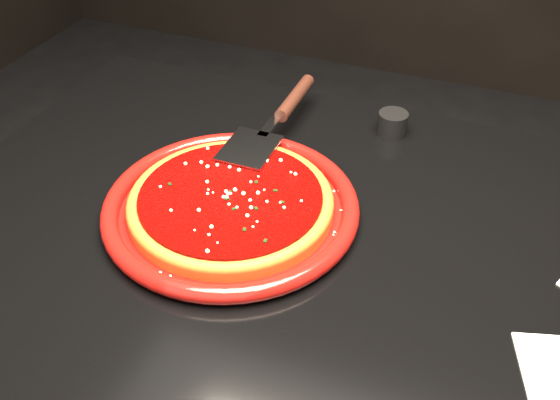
# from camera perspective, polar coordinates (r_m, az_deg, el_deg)

# --- Properties ---
(plate) EXTENTS (0.44, 0.44, 0.03)m
(plate) POSITION_cam_1_polar(r_m,az_deg,el_deg) (0.85, -4.49, -0.61)
(plate) COLOR maroon
(plate) RESTS_ON table
(pizza_crust) EXTENTS (0.35, 0.35, 0.01)m
(pizza_crust) POSITION_cam_1_polar(r_m,az_deg,el_deg) (0.85, -4.51, -0.40)
(pizza_crust) COLOR brown
(pizza_crust) RESTS_ON plate
(pizza_crust_rim) EXTENTS (0.35, 0.35, 0.02)m
(pizza_crust_rim) POSITION_cam_1_polar(r_m,az_deg,el_deg) (0.85, -4.53, -0.03)
(pizza_crust_rim) COLOR brown
(pizza_crust_rim) RESTS_ON plate
(pizza_sauce) EXTENTS (0.31, 0.31, 0.01)m
(pizza_sauce) POSITION_cam_1_polar(r_m,az_deg,el_deg) (0.84, -4.55, 0.23)
(pizza_sauce) COLOR #6D0201
(pizza_sauce) RESTS_ON plate
(parmesan_dusting) EXTENTS (0.24, 0.24, 0.01)m
(parmesan_dusting) POSITION_cam_1_polar(r_m,az_deg,el_deg) (0.84, -4.57, 0.61)
(parmesan_dusting) COLOR beige
(parmesan_dusting) RESTS_ON plate
(basil_flecks) EXTENTS (0.22, 0.22, 0.00)m
(basil_flecks) POSITION_cam_1_polar(r_m,az_deg,el_deg) (0.84, -4.57, 0.55)
(basil_flecks) COLOR black
(basil_flecks) RESTS_ON plate
(pizza_server) EXTENTS (0.09, 0.32, 0.02)m
(pizza_server) POSITION_cam_1_polar(r_m,az_deg,el_deg) (0.98, -0.42, 7.42)
(pizza_server) COLOR #B7B9BE
(pizza_server) RESTS_ON plate
(ramekin) EXTENTS (0.06, 0.06, 0.04)m
(ramekin) POSITION_cam_1_polar(r_m,az_deg,el_deg) (1.03, 10.25, 6.92)
(ramekin) COLOR black
(ramekin) RESTS_ON table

